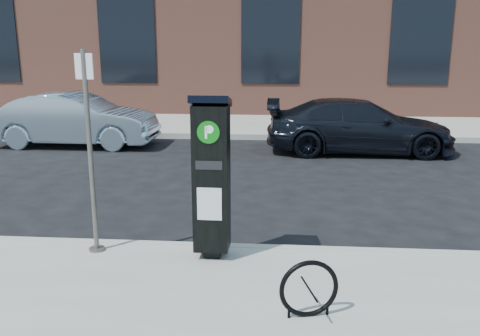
# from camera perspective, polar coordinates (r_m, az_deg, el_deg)

# --- Properties ---
(ground) EXTENTS (120.00, 120.00, 0.00)m
(ground) POSITION_cam_1_polar(r_m,az_deg,el_deg) (6.46, 0.67, -9.88)
(ground) COLOR black
(ground) RESTS_ON ground
(sidewalk_far) EXTENTS (60.00, 12.00, 0.15)m
(sidewalk_far) POSITION_cam_1_polar(r_m,az_deg,el_deg) (20.06, 3.46, 6.51)
(sidewalk_far) COLOR gray
(sidewalk_far) RESTS_ON ground
(curb_near) EXTENTS (60.00, 0.12, 0.16)m
(curb_near) POSITION_cam_1_polar(r_m,az_deg,el_deg) (6.41, 0.65, -9.34)
(curb_near) COLOR #9E9B93
(curb_near) RESTS_ON ground
(curb_far) EXTENTS (60.00, 0.12, 0.16)m
(curb_far) POSITION_cam_1_polar(r_m,az_deg,el_deg) (14.15, 2.93, 3.48)
(curb_far) COLOR #9E9B93
(curb_far) RESTS_ON ground
(building) EXTENTS (28.00, 10.05, 8.25)m
(building) POSITION_cam_1_polar(r_m,az_deg,el_deg) (22.95, 3.79, 17.59)
(building) COLOR brown
(building) RESTS_ON ground
(parking_kiosk) EXTENTS (0.44, 0.39, 1.90)m
(parking_kiosk) POSITION_cam_1_polar(r_m,az_deg,el_deg) (5.79, -3.22, -0.88)
(parking_kiosk) COLOR black
(parking_kiosk) RESTS_ON sidewalk_near
(sign_pole) EXTENTS (0.21, 0.19, 2.39)m
(sign_pole) POSITION_cam_1_polar(r_m,az_deg,el_deg) (6.15, -16.46, 1.43)
(sign_pole) COLOR #615B56
(sign_pole) RESTS_ON sidewalk_near
(bike_rack) EXTENTS (0.55, 0.18, 0.56)m
(bike_rack) POSITION_cam_1_polar(r_m,az_deg,el_deg) (4.78, 7.75, -13.32)
(bike_rack) COLOR black
(bike_rack) RESTS_ON sidewalk_near
(car_silver) EXTENTS (4.19, 1.49, 1.38)m
(car_silver) POSITION_cam_1_polar(r_m,az_deg,el_deg) (13.87, -18.01, 5.19)
(car_silver) COLOR #899FAF
(car_silver) RESTS_ON ground
(car_dark) EXTENTS (4.50, 1.86, 1.30)m
(car_dark) POSITION_cam_1_polar(r_m,az_deg,el_deg) (12.72, 13.21, 4.61)
(car_dark) COLOR black
(car_dark) RESTS_ON ground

